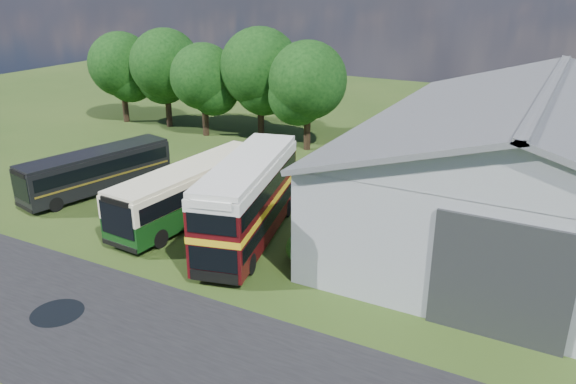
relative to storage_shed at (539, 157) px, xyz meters
The scene contains 15 objects.
ground 22.31m from the storage_shed, 133.18° to the right, with size 120.00×120.00×0.00m, color #243D13.
asphalt_road 22.84m from the storage_shed, 122.30° to the right, with size 60.00×8.00×0.02m, color black.
puddle 25.50m from the storage_shed, 130.99° to the right, with size 2.20×2.20×0.01m, color black.
storage_shed is the anchor object (origin of this frame).
tree_far_left 38.86m from the storage_shed, 168.09° to the left, with size 6.12×6.12×8.64m.
tree_left_a 34.12m from the storage_shed, 165.53° to the left, with size 6.46×6.46×9.12m.
tree_left_b 29.01m from the storage_shed, 164.98° to the left, with size 5.78×5.78×8.16m.
tree_mid 24.71m from the storage_shed, 159.03° to the left, with size 6.80×6.80×9.60m.
tree_right_a 19.68m from the storage_shed, 156.53° to the left, with size 6.26×6.26×8.83m.
shrub_front 14.33m from the storage_shed, 133.27° to the right, with size 1.70×1.70×1.70m, color #194714.
shrub_mid 13.02m from the storage_shed, 139.65° to the right, with size 1.60×1.60×1.60m, color #194714.
shrub_back 11.90m from the storage_shed, 147.52° to the right, with size 1.80×1.80×1.80m, color #194714.
bus_green_single 19.52m from the storage_shed, 155.77° to the right, with size 3.43×11.64×3.17m.
bus_maroon_double 16.03m from the storage_shed, 145.38° to the right, with size 5.18×10.90×4.54m.
bus_dark_single 26.98m from the storage_shed, 163.70° to the right, with size 4.53×10.37×2.79m.
Camera 1 is at (16.74, -16.30, 13.29)m, focal length 35.00 mm.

